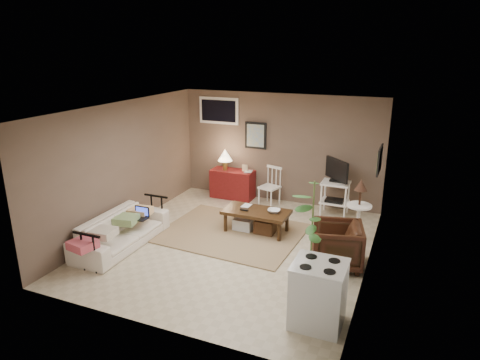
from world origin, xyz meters
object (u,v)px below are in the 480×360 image
at_px(spindle_chair, 270,187).
at_px(potted_plant, 312,234).
at_px(tv_stand, 336,186).
at_px(coffee_table, 256,219).
at_px(stove, 318,294).
at_px(sofa, 121,226).
at_px(armchair, 337,243).
at_px(red_console, 232,181).
at_px(side_table, 359,204).

distance_m(spindle_chair, potted_plant, 3.55).
relative_size(tv_stand, potted_plant, 0.71).
xyz_separation_m(spindle_chair, potted_plant, (1.66, -3.09, 0.49)).
relative_size(coffee_table, stove, 1.45).
height_order(coffee_table, sofa, sofa).
xyz_separation_m(coffee_table, armchair, (1.63, -0.69, 0.13)).
distance_m(sofa, armchair, 3.66).
distance_m(red_console, armchair, 3.63).
bearing_deg(potted_plant, tv_stand, 94.39).
bearing_deg(armchair, side_table, 156.58).
bearing_deg(coffee_table, tv_stand, 50.64).
bearing_deg(stove, red_console, 126.55).
relative_size(tv_stand, armchair, 1.53).
height_order(coffee_table, tv_stand, tv_stand).
xyz_separation_m(coffee_table, side_table, (1.81, 0.33, 0.46)).
bearing_deg(spindle_chair, sofa, -120.26).
xyz_separation_m(red_console, spindle_chair, (0.95, -0.09, 0.00)).
height_order(coffee_table, stove, stove).
bearing_deg(coffee_table, red_console, 126.75).
relative_size(spindle_chair, tv_stand, 0.71).
distance_m(red_console, stove, 4.85).
height_order(tv_stand, side_table, tv_stand).
relative_size(coffee_table, red_console, 1.08).
distance_m(side_table, armchair, 1.08).
bearing_deg(coffee_table, side_table, 10.21).
height_order(sofa, stove, stove).
relative_size(tv_stand, stove, 1.40).
relative_size(coffee_table, potted_plant, 0.73).
height_order(red_console, tv_stand, tv_stand).
relative_size(sofa, armchair, 2.48).
bearing_deg(stove, potted_plant, 111.34).
relative_size(tv_stand, side_table, 1.02).
xyz_separation_m(potted_plant, stove, (0.28, -0.71, -0.47)).
height_order(side_table, potted_plant, potted_plant).
relative_size(sofa, potted_plant, 1.15).
relative_size(armchair, potted_plant, 0.46).
bearing_deg(red_console, coffee_table, -53.25).
height_order(coffee_table, armchair, armchair).
distance_m(side_table, stove, 2.64).
xyz_separation_m(sofa, stove, (3.65, -0.86, 0.04)).
distance_m(armchair, potted_plant, 1.05).
bearing_deg(coffee_table, spindle_chair, 99.17).
bearing_deg(red_console, spindle_chair, -5.62).
relative_size(red_console, tv_stand, 0.96).
distance_m(armchair, stove, 1.61).
height_order(coffee_table, potted_plant, potted_plant).
relative_size(potted_plant, stove, 1.98).
height_order(tv_stand, potted_plant, potted_plant).
xyz_separation_m(coffee_table, sofa, (-1.96, -1.44, 0.12)).
bearing_deg(sofa, spindle_chair, -30.26).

